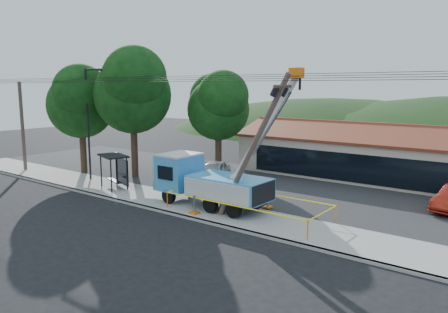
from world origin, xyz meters
The scene contains 17 objects.
ground centered at (0.00, 0.00, 0.00)m, with size 120.00×120.00×0.00m, color black.
curb centered at (0.00, 2.10, 0.07)m, with size 60.00×0.25×0.15m, color #ABA79F.
sidewalk centered at (0.00, 4.00, 0.07)m, with size 60.00×4.00×0.15m, color #ABA79F.
parking_lot centered at (0.00, 12.00, 0.05)m, with size 60.00×12.00×0.10m, color #28282B.
strip_mall centered at (4.00, 19.98, 1.88)m, with size 22.50×8.53×4.67m.
streetlight centered at (-13.78, 5.00, 5.30)m, with size 2.13×0.22×9.00m.
tree_west_near centered at (-12.00, 8.00, 7.52)m, with size 7.56×6.72×10.80m.
tree_west_far centered at (-17.00, 6.50, 6.54)m, with size 6.84×6.08×9.48m.
tree_lot centered at (-7.00, 13.00, 6.21)m, with size 6.30×5.60×8.94m.
hill_west centered at (-15.00, 55.00, 0.00)m, with size 78.40×56.00×28.00m, color #153714.
power_lines centered at (-18.46, 3.80, 4.66)m, with size 60.00×1.42×8.27m.
utility_truck centered at (-1.21, 4.59, 1.79)m, with size 10.14×4.16×8.41m.
leaning_pole centered at (2.94, 3.60, 4.65)m, with size 4.66×1.68×8.29m.
bus_shelter centered at (-9.79, 4.26, 1.96)m, with size 2.94×2.32×2.48m.
caution_tape centered at (1.77, 4.51, 0.89)m, with size 9.73×3.47×1.00m.
car_silver centered at (-5.34, 10.25, 0.00)m, with size 1.96×4.88×1.66m, color #B5B7BC.
car_white centered at (-8.05, 11.56, 0.00)m, with size 1.91×4.70×1.36m, color silver.
Camera 1 is at (15.85, -16.08, 7.64)m, focal length 35.00 mm.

